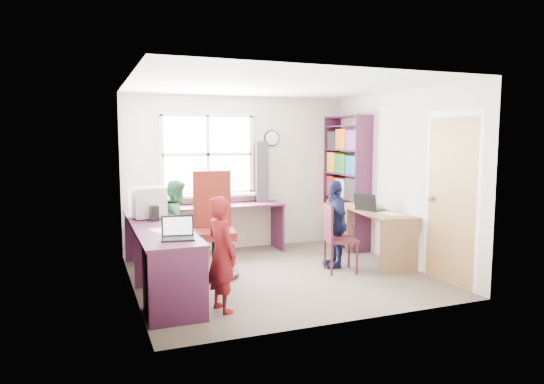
# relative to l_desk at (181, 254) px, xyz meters

# --- Properties ---
(room) EXTENTS (3.64, 3.44, 2.44)m
(room) POSITION_rel_l_desk_xyz_m (1.32, 0.38, 0.76)
(room) COLOR #4E443D
(room) RESTS_ON ground
(l_desk) EXTENTS (2.38, 2.95, 0.75)m
(l_desk) POSITION_rel_l_desk_xyz_m (0.00, 0.00, 0.00)
(l_desk) COLOR #4A1D3C
(l_desk) RESTS_ON ground
(right_desk) EXTENTS (0.77, 1.33, 0.72)m
(right_desk) POSITION_rel_l_desk_xyz_m (2.89, 0.40, 0.07)
(right_desk) COLOR brown
(right_desk) RESTS_ON ground
(bookshelf) EXTENTS (0.30, 1.02, 2.10)m
(bookshelf) POSITION_rel_l_desk_xyz_m (2.96, 1.47, 0.55)
(bookshelf) COLOR #4A1D3C
(bookshelf) RESTS_ON ground
(swivel_chair) EXTENTS (0.70, 0.70, 1.33)m
(swivel_chair) POSITION_rel_l_desk_xyz_m (0.53, 0.61, 0.11)
(swivel_chair) COLOR black
(swivel_chair) RESTS_ON ground
(wooden_chair) EXTENTS (0.46, 0.46, 0.90)m
(wooden_chair) POSITION_rel_l_desk_xyz_m (2.06, 0.16, 0.03)
(wooden_chair) COLOR #451720
(wooden_chair) RESTS_ON ground
(crt_monitor) EXTENTS (0.44, 0.41, 0.39)m
(crt_monitor) POSITION_rel_l_desk_xyz_m (-0.24, 0.87, 0.49)
(crt_monitor) COLOR #B7B6BB
(crt_monitor) RESTS_ON l_desk
(laptop_left) EXTENTS (0.36, 0.32, 0.22)m
(laptop_left) POSITION_rel_l_desk_xyz_m (-0.12, -0.54, 0.35)
(laptop_left) COLOR black
(laptop_left) RESTS_ON l_desk
(laptop_right) EXTENTS (0.42, 0.45, 0.25)m
(laptop_right) POSITION_rel_l_desk_xyz_m (2.79, 0.56, 0.32)
(laptop_right) COLOR black
(laptop_right) RESTS_ON right_desk
(speaker_a) EXTENTS (0.11, 0.11, 0.19)m
(speaker_a) POSITION_rel_l_desk_xyz_m (-0.20, 0.60, 0.39)
(speaker_a) COLOR black
(speaker_a) RESTS_ON l_desk
(speaker_b) EXTENTS (0.10, 0.10, 0.18)m
(speaker_b) POSITION_rel_l_desk_xyz_m (-0.15, 1.16, 0.38)
(speaker_b) COLOR black
(speaker_b) RESTS_ON l_desk
(cd_tower) EXTENTS (0.22, 0.21, 0.95)m
(cd_tower) POSITION_rel_l_desk_xyz_m (1.63, 1.80, 0.77)
(cd_tower) COLOR black
(cd_tower) RESTS_ON l_desk
(game_box) EXTENTS (0.33, 0.33, 0.06)m
(game_box) POSITION_rel_l_desk_xyz_m (2.84, 0.86, 0.30)
(game_box) COLOR red
(game_box) RESTS_ON right_desk
(paper_a) EXTENTS (0.26, 0.32, 0.00)m
(paper_a) POSITION_rel_l_desk_xyz_m (-0.21, -0.05, 0.30)
(paper_a) COLOR silver
(paper_a) RESTS_ON l_desk
(paper_b) EXTENTS (0.23, 0.31, 0.00)m
(paper_b) POSITION_rel_l_desk_xyz_m (2.93, 0.17, 0.27)
(paper_b) COLOR silver
(paper_b) RESTS_ON right_desk
(potted_plant) EXTENTS (0.19, 0.15, 0.32)m
(potted_plant) POSITION_rel_l_desk_xyz_m (0.62, 1.75, 0.46)
(potted_plant) COLOR #32772F
(potted_plant) RESTS_ON l_desk
(person_red) EXTENTS (0.38, 0.48, 1.18)m
(person_red) POSITION_rel_l_desk_xyz_m (0.29, -0.69, 0.13)
(person_red) COLOR maroon
(person_red) RESTS_ON ground
(person_green) EXTENTS (0.64, 0.71, 1.19)m
(person_green) POSITION_rel_l_desk_xyz_m (0.20, 1.24, 0.14)
(person_green) COLOR #296836
(person_green) RESTS_ON ground
(person_navy) EXTENTS (0.38, 0.73, 1.19)m
(person_navy) POSITION_rel_l_desk_xyz_m (2.17, 0.41, 0.14)
(person_navy) COLOR #151A42
(person_navy) RESTS_ON ground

